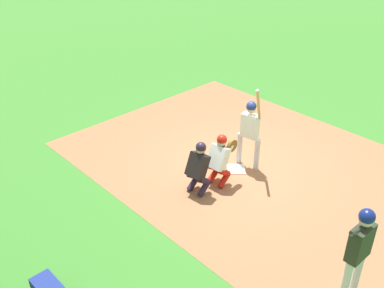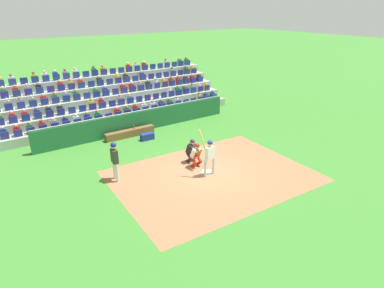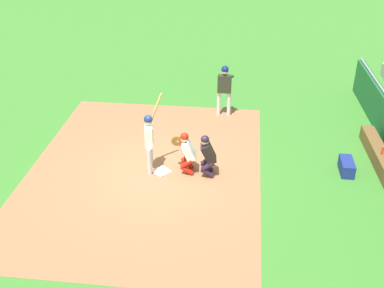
{
  "view_description": "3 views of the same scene",
  "coord_description": "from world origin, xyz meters",
  "px_view_note": "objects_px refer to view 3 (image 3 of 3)",
  "views": [
    {
      "loc": [
        5.53,
        -7.33,
        5.99
      ],
      "look_at": [
        -0.46,
        -1.12,
        1.02
      ],
      "focal_mm": 40.8,
      "sensor_mm": 36.0,
      "label": 1
    },
    {
      "loc": [
        8.7,
        11.21,
        7.36
      ],
      "look_at": [
        0.44,
        -0.59,
        1.36
      ],
      "focal_mm": 31.04,
      "sensor_mm": 36.0,
      "label": 2
    },
    {
      "loc": [
        -11.63,
        -1.72,
        7.64
      ],
      "look_at": [
        0.05,
        -0.89,
        0.93
      ],
      "focal_mm": 44.97,
      "sensor_mm": 36.0,
      "label": 3
    }
  ],
  "objects_px": {
    "batter_at_plate": "(149,136)",
    "home_plate_umpire": "(207,153)",
    "water_bottle_on_bench": "(382,151)",
    "catcher_crouching": "(186,150)",
    "equipment_duffel_bag": "(347,166)",
    "on_deck_batter": "(225,85)",
    "home_plate_marker": "(162,171)",
    "dugout_bench": "(379,156)"
  },
  "relations": [
    {
      "from": "equipment_duffel_bag",
      "to": "on_deck_batter",
      "type": "height_order",
      "value": "on_deck_batter"
    },
    {
      "from": "home_plate_umpire",
      "to": "dugout_bench",
      "type": "height_order",
      "value": "home_plate_umpire"
    },
    {
      "from": "home_plate_marker",
      "to": "on_deck_batter",
      "type": "distance_m",
      "value": 4.37
    },
    {
      "from": "on_deck_batter",
      "to": "equipment_duffel_bag",
      "type": "bearing_deg",
      "value": -134.16
    },
    {
      "from": "home_plate_marker",
      "to": "on_deck_batter",
      "type": "bearing_deg",
      "value": -24.41
    },
    {
      "from": "batter_at_plate",
      "to": "equipment_duffel_bag",
      "type": "relative_size",
      "value": 2.87
    },
    {
      "from": "home_plate_marker",
      "to": "equipment_duffel_bag",
      "type": "distance_m",
      "value": 5.35
    },
    {
      "from": "batter_at_plate",
      "to": "water_bottle_on_bench",
      "type": "xyz_separation_m",
      "value": [
        0.6,
        -6.69,
        -0.54
      ]
    },
    {
      "from": "batter_at_plate",
      "to": "water_bottle_on_bench",
      "type": "distance_m",
      "value": 6.74
    },
    {
      "from": "water_bottle_on_bench",
      "to": "equipment_duffel_bag",
      "type": "relative_size",
      "value": 0.32
    },
    {
      "from": "on_deck_batter",
      "to": "home_plate_umpire",
      "type": "bearing_deg",
      "value": 173.83
    },
    {
      "from": "batter_at_plate",
      "to": "home_plate_umpire",
      "type": "distance_m",
      "value": 1.7
    },
    {
      "from": "batter_at_plate",
      "to": "equipment_duffel_bag",
      "type": "distance_m",
      "value": 5.74
    },
    {
      "from": "catcher_crouching",
      "to": "on_deck_batter",
      "type": "relative_size",
      "value": 0.7
    },
    {
      "from": "home_plate_umpire",
      "to": "water_bottle_on_bench",
      "type": "distance_m",
      "value": 5.1
    },
    {
      "from": "catcher_crouching",
      "to": "water_bottle_on_bench",
      "type": "distance_m",
      "value": 5.68
    },
    {
      "from": "home_plate_umpire",
      "to": "equipment_duffel_bag",
      "type": "height_order",
      "value": "home_plate_umpire"
    },
    {
      "from": "catcher_crouching",
      "to": "equipment_duffel_bag",
      "type": "height_order",
      "value": "catcher_crouching"
    },
    {
      "from": "home_plate_marker",
      "to": "water_bottle_on_bench",
      "type": "distance_m",
      "value": 6.43
    },
    {
      "from": "batter_at_plate",
      "to": "equipment_duffel_bag",
      "type": "height_order",
      "value": "batter_at_plate"
    },
    {
      "from": "dugout_bench",
      "to": "on_deck_batter",
      "type": "bearing_deg",
      "value": 58.25
    },
    {
      "from": "home_plate_umpire",
      "to": "on_deck_batter",
      "type": "bearing_deg",
      "value": -6.17
    },
    {
      "from": "water_bottle_on_bench",
      "to": "on_deck_batter",
      "type": "relative_size",
      "value": 0.14
    },
    {
      "from": "home_plate_marker",
      "to": "catcher_crouching",
      "type": "height_order",
      "value": "catcher_crouching"
    },
    {
      "from": "water_bottle_on_bench",
      "to": "home_plate_umpire",
      "type": "bearing_deg",
      "value": 98.45
    },
    {
      "from": "batter_at_plate",
      "to": "water_bottle_on_bench",
      "type": "height_order",
      "value": "batter_at_plate"
    },
    {
      "from": "catcher_crouching",
      "to": "on_deck_batter",
      "type": "bearing_deg",
      "value": -15.1
    },
    {
      "from": "equipment_duffel_bag",
      "to": "catcher_crouching",
      "type": "bearing_deg",
      "value": 95.96
    },
    {
      "from": "dugout_bench",
      "to": "water_bottle_on_bench",
      "type": "bearing_deg",
      "value": 171.49
    },
    {
      "from": "dugout_bench",
      "to": "equipment_duffel_bag",
      "type": "height_order",
      "value": "dugout_bench"
    },
    {
      "from": "home_plate_marker",
      "to": "dugout_bench",
      "type": "xyz_separation_m",
      "value": [
        0.96,
        -6.41,
        0.2
      ]
    },
    {
      "from": "catcher_crouching",
      "to": "water_bottle_on_bench",
      "type": "xyz_separation_m",
      "value": [
        0.63,
        -5.65,
        -0.15
      ]
    },
    {
      "from": "home_plate_umpire",
      "to": "dugout_bench",
      "type": "relative_size",
      "value": 0.41
    },
    {
      "from": "dugout_bench",
      "to": "water_bottle_on_bench",
      "type": "xyz_separation_m",
      "value": [
        -0.26,
        0.04,
        0.35
      ]
    },
    {
      "from": "water_bottle_on_bench",
      "to": "on_deck_batter",
      "type": "height_order",
      "value": "on_deck_batter"
    },
    {
      "from": "batter_at_plate",
      "to": "catcher_crouching",
      "type": "bearing_deg",
      "value": -91.61
    },
    {
      "from": "batter_at_plate",
      "to": "home_plate_umpire",
      "type": "height_order",
      "value": "batter_at_plate"
    },
    {
      "from": "home_plate_marker",
      "to": "home_plate_umpire",
      "type": "distance_m",
      "value": 1.49
    },
    {
      "from": "catcher_crouching",
      "to": "home_plate_umpire",
      "type": "height_order",
      "value": "catcher_crouching"
    },
    {
      "from": "on_deck_batter",
      "to": "catcher_crouching",
      "type": "bearing_deg",
      "value": 164.9
    },
    {
      "from": "batter_at_plate",
      "to": "home_plate_umpire",
      "type": "xyz_separation_m",
      "value": [
        -0.15,
        -1.65,
        -0.41
      ]
    },
    {
      "from": "water_bottle_on_bench",
      "to": "catcher_crouching",
      "type": "bearing_deg",
      "value": 96.37
    }
  ]
}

